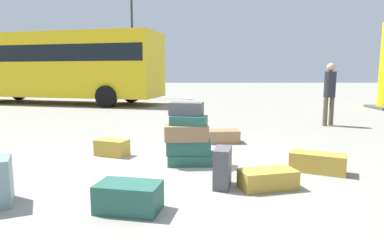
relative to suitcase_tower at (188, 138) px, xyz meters
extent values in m
plane|color=gray|center=(0.04, -0.33, -0.42)|extent=(80.00, 80.00, 0.00)
cube|color=#26594C|center=(0.05, 0.00, -0.34)|extent=(0.75, 0.45, 0.17)
cube|color=#26594C|center=(0.00, 0.00, -0.14)|extent=(0.69, 0.41, 0.23)
cube|color=olive|center=(-0.03, -0.03, 0.09)|extent=(0.70, 0.45, 0.24)
cube|color=#26594C|center=(0.01, -0.02, 0.28)|extent=(0.60, 0.42, 0.14)
cube|color=#4C4C51|center=(-0.03, 0.06, 0.45)|extent=(0.56, 0.39, 0.20)
cube|color=#26594C|center=(-0.60, -1.81, -0.27)|extent=(0.72, 0.51, 0.30)
cube|color=#B28C33|center=(1.90, -0.42, -0.28)|extent=(0.84, 0.62, 0.28)
cube|color=olive|center=(0.69, 1.63, -0.29)|extent=(0.69, 0.47, 0.26)
cube|color=#4C4C51|center=(0.45, -1.05, -0.17)|extent=(0.28, 0.44, 0.50)
cube|color=#B28C33|center=(-1.35, 0.54, -0.28)|extent=(0.63, 0.49, 0.28)
cube|color=#B28C33|center=(1.02, -1.11, -0.31)|extent=(0.76, 0.51, 0.24)
cylinder|color=brown|center=(3.84, 3.89, -0.03)|extent=(0.12, 0.12, 0.78)
cylinder|color=brown|center=(3.64, 3.80, -0.03)|extent=(0.12, 0.12, 0.78)
cylinder|color=#26262D|center=(3.74, 3.85, 0.70)|extent=(0.30, 0.30, 0.69)
sphere|color=tan|center=(3.74, 3.85, 1.15)|extent=(0.22, 0.22, 0.22)
cube|color=yellow|center=(-6.32, 10.35, 1.33)|extent=(10.13, 4.68, 2.80)
cube|color=black|center=(-6.32, 10.35, 1.82)|extent=(9.94, 4.65, 0.70)
cylinder|color=black|center=(-2.93, 10.83, 0.03)|extent=(0.93, 0.45, 0.90)
cylinder|color=black|center=(-3.50, 8.40, 0.03)|extent=(0.93, 0.45, 0.90)
cylinder|color=black|center=(-9.14, 12.29, 0.03)|extent=(0.93, 0.45, 0.90)
cylinder|color=#333338|center=(-3.37, 13.84, 2.48)|extent=(0.12, 0.12, 5.81)
camera|label=1|loc=(0.09, -5.14, 1.03)|focal=31.10mm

